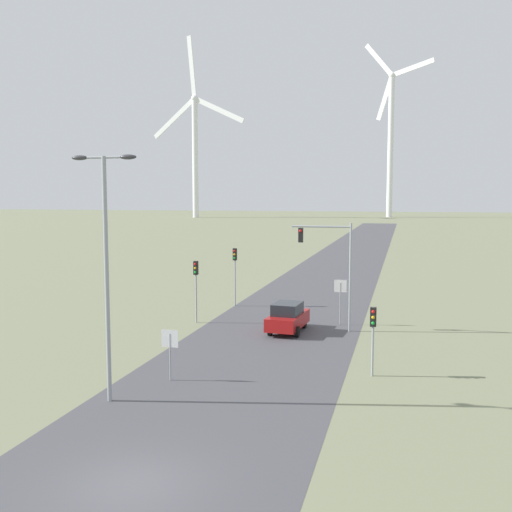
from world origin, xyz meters
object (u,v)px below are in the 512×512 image
object	(u,v)px
stop_sign_near	(170,345)
wind_turbine_far_left	(195,143)
streetlamp	(106,250)
traffic_light_post_near_left	(196,278)
stop_sign_far	(340,293)
wind_turbine_left	(391,133)
traffic_light_post_near_right	(373,326)
traffic_light_post_mid_left	(235,264)
traffic_light_mast_overhead	(331,256)
car_approaching	(288,317)

from	to	relation	value
stop_sign_near	wind_turbine_far_left	distance (m)	204.55
streetlamp	traffic_light_post_near_left	distance (m)	15.62
stop_sign_far	wind_turbine_left	xyz separation A→B (m)	(-2.40, 199.72, 29.98)
stop_sign_near	traffic_light_post_near_right	xyz separation A→B (m)	(8.90, 2.90, 0.75)
traffic_light_post_mid_left	wind_turbine_far_left	xyz separation A→B (m)	(-65.35, 172.80, 24.96)
traffic_light_post_near_left	wind_turbine_left	xyz separation A→B (m)	(6.90, 201.40, 29.05)
traffic_light_post_near_left	wind_turbine_far_left	distance (m)	192.12
streetlamp	traffic_light_mast_overhead	size ratio (longest dim) A/B	1.48
traffic_light_post_near_left	traffic_light_post_mid_left	xyz separation A→B (m)	(0.82, 6.41, 0.21)
streetlamp	traffic_light_post_mid_left	distance (m)	21.83
stop_sign_far	traffic_light_mast_overhead	distance (m)	3.16
stop_sign_far	wind_turbine_far_left	bearing A→B (deg)	112.58
traffic_light_post_mid_left	wind_turbine_left	xyz separation A→B (m)	(6.08, 195.00, 28.83)
traffic_light_post_near_left	traffic_light_post_mid_left	distance (m)	6.46
streetlamp	car_approaching	world-z (taller)	streetlamp
traffic_light_mast_overhead	wind_turbine_far_left	bearing A→B (deg)	112.27
streetlamp	traffic_light_post_mid_left	xyz separation A→B (m)	(-0.87, 21.60, -3.01)
streetlamp	car_approaching	size ratio (longest dim) A/B	2.36
traffic_light_post_near_right	stop_sign_far	bearing A→B (deg)	103.83
stop_sign_far	car_approaching	bearing A→B (deg)	-135.69
traffic_light_mast_overhead	wind_turbine_far_left	size ratio (longest dim) A/B	0.10
wind_turbine_far_left	wind_turbine_left	xyz separation A→B (m)	(71.43, 22.20, 3.88)
streetlamp	traffic_light_post_near_right	xyz separation A→B (m)	(10.27, 6.07, -3.84)
traffic_light_post_mid_left	wind_turbine_far_left	size ratio (longest dim) A/B	0.07
traffic_light_post_near_left	car_approaching	size ratio (longest dim) A/B	0.97
traffic_light_post_near_left	traffic_light_mast_overhead	distance (m)	9.06
wind_turbine_far_left	stop_sign_far	bearing A→B (deg)	-67.42
traffic_light_post_near_right	traffic_light_post_mid_left	xyz separation A→B (m)	(-11.14, 15.53, 0.83)
stop_sign_far	wind_turbine_far_left	xyz separation A→B (m)	(-73.83, 177.52, 26.11)
car_approaching	wind_turbine_left	bearing A→B (deg)	89.85
wind_turbine_left	wind_turbine_far_left	bearing A→B (deg)	-162.73
wind_turbine_far_left	traffic_light_post_mid_left	bearing A→B (deg)	-69.28
stop_sign_far	traffic_light_post_near_right	size ratio (longest dim) A/B	0.91
stop_sign_near	wind_turbine_far_left	xyz separation A→B (m)	(-67.59, 191.23, 26.54)
streetlamp	traffic_light_post_near_left	size ratio (longest dim) A/B	2.43
wind_turbine_far_left	stop_sign_near	bearing A→B (deg)	-70.53
traffic_light_post_near_right	car_approaching	bearing A→B (deg)	125.02
traffic_light_post_near_left	traffic_light_post_near_right	size ratio (longest dim) A/B	1.26
car_approaching	wind_turbine_far_left	xyz separation A→B (m)	(-70.91, 180.37, 27.26)
stop_sign_far	car_approaching	world-z (taller)	stop_sign_far
stop_sign_near	traffic_light_post_mid_left	world-z (taller)	traffic_light_post_mid_left
stop_sign_near	wind_turbine_far_left	size ratio (longest dim) A/B	0.03
wind_turbine_left	stop_sign_far	bearing A→B (deg)	-89.31
streetlamp	stop_sign_near	xyz separation A→B (m)	(1.37, 3.17, -4.59)
streetlamp	stop_sign_near	world-z (taller)	streetlamp
traffic_light_post_near_right	wind_turbine_far_left	distance (m)	204.89
traffic_light_post_near_right	traffic_light_mast_overhead	xyz separation A→B (m)	(-3.06, 9.05, 2.28)
wind_turbine_left	streetlamp	bearing A→B (deg)	-91.38
traffic_light_post_near_right	car_approaching	size ratio (longest dim) A/B	0.77
streetlamp	wind_turbine_far_left	xyz separation A→B (m)	(-66.22, 194.40, 21.95)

